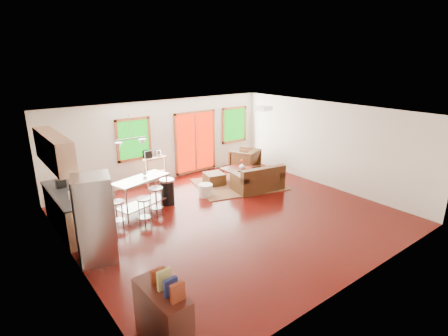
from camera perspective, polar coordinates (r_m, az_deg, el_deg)
floor at (r=9.00m, az=1.17°, el=-7.83°), size 7.50×7.00×0.02m
ceiling at (r=8.22m, az=1.29°, el=8.90°), size 7.50×7.00×0.02m
back_wall at (r=11.37m, az=-9.92°, el=4.38°), size 7.50×0.02×2.60m
left_wall at (r=6.96m, az=-23.85°, el=-5.55°), size 0.02×7.00×2.60m
right_wall at (r=11.18m, az=16.49°, el=3.68°), size 0.02×7.00×2.60m
front_wall at (r=6.36m, az=21.59°, el=-7.44°), size 7.50×0.02×2.60m
window_left at (r=10.87m, az=-14.52°, el=4.55°), size 1.10×0.05×1.30m
french_doors at (r=11.96m, az=-4.67°, el=4.26°), size 1.60×0.05×2.10m
window_right at (r=12.85m, az=1.70°, el=7.08°), size 1.10×0.05×1.30m
rug at (r=11.08m, az=2.39°, el=-2.67°), size 3.07×2.65×0.03m
loveseat at (r=10.59m, az=5.60°, el=-2.02°), size 1.59×1.08×0.78m
coffee_table at (r=11.44m, az=2.26°, el=-0.16°), size 1.06×0.64×0.42m
armchair at (r=12.25m, az=3.40°, el=1.46°), size 1.11×1.08×0.89m
ottoman at (r=11.01m, az=-1.60°, el=-1.80°), size 0.68×0.68×0.38m
pouf at (r=10.14m, az=-3.04°, el=-3.64°), size 0.44×0.44×0.36m
vase at (r=11.33m, az=2.97°, el=0.45°), size 0.24×0.24×0.31m
book at (r=11.32m, az=3.37°, el=0.58°), size 0.20×0.10×0.28m
cabinets at (r=8.70m, az=-24.64°, el=-3.73°), size 0.64×2.24×2.30m
refrigerator at (r=7.23m, az=-20.27°, el=-7.86°), size 0.86×0.85×1.76m
island at (r=9.19m, az=-13.28°, el=-3.35°), size 1.57×0.97×0.93m
cup at (r=9.24m, az=-12.83°, el=-0.79°), size 0.14×0.13×0.12m
bar_stool_a at (r=8.52m, az=-16.94°, el=-6.30°), size 0.40×0.40×0.69m
bar_stool_b at (r=8.51m, az=-12.92°, el=-5.94°), size 0.42×0.42×0.70m
bar_stool_c at (r=8.92m, az=-11.06°, el=-4.35°), size 0.47×0.47×0.76m
trash_can at (r=9.67m, az=-9.23°, el=-3.80°), size 0.49×0.49×0.72m
kitchen_cart at (r=11.16m, az=-11.59°, el=1.18°), size 0.74×0.48×1.12m
bookshelf at (r=5.28m, az=-9.94°, el=-22.74°), size 0.43×1.01×1.17m
ceiling_flush at (r=9.72m, az=6.51°, el=9.68°), size 0.35×0.35×0.12m
pendant_light at (r=8.68m, az=-14.98°, el=3.98°), size 0.80×0.18×0.79m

